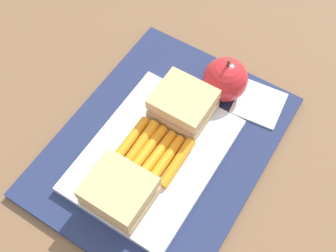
# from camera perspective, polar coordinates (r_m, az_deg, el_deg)

# --- Properties ---
(ground_plane) EXTENTS (2.40, 2.40, 0.00)m
(ground_plane) POSITION_cam_1_polar(r_m,az_deg,el_deg) (0.62, -0.62, -2.84)
(ground_plane) COLOR brown
(lunchbag_mat) EXTENTS (0.36, 0.28, 0.01)m
(lunchbag_mat) POSITION_cam_1_polar(r_m,az_deg,el_deg) (0.61, -0.62, -2.62)
(lunchbag_mat) COLOR navy
(lunchbag_mat) RESTS_ON ground_plane
(food_tray) EXTENTS (0.23, 0.17, 0.01)m
(food_tray) POSITION_cam_1_polar(r_m,az_deg,el_deg) (0.59, -1.94, -3.93)
(food_tray) COLOR white
(food_tray) RESTS_ON lunchbag_mat
(sandwich_half_left) EXTENTS (0.07, 0.08, 0.04)m
(sandwich_half_left) POSITION_cam_1_polar(r_m,az_deg,el_deg) (0.54, -6.59, -8.81)
(sandwich_half_left) COLOR tan
(sandwich_half_left) RESTS_ON food_tray
(sandwich_half_right) EXTENTS (0.07, 0.08, 0.04)m
(sandwich_half_right) POSITION_cam_1_polar(r_m,az_deg,el_deg) (0.60, 2.06, 2.91)
(sandwich_half_right) COLOR tan
(sandwich_half_right) RESTS_ON food_tray
(carrot_sticks_bundle) EXTENTS (0.08, 0.09, 0.02)m
(carrot_sticks_bundle) POSITION_cam_1_polar(r_m,az_deg,el_deg) (0.58, -1.95, -3.34)
(carrot_sticks_bundle) COLOR orange
(carrot_sticks_bundle) RESTS_ON food_tray
(apple) EXTENTS (0.07, 0.07, 0.08)m
(apple) POSITION_cam_1_polar(r_m,az_deg,el_deg) (0.63, 7.74, 6.24)
(apple) COLOR red
(apple) RESTS_ON lunchbag_mat
(paper_napkin) EXTENTS (0.08, 0.08, 0.00)m
(paper_napkin) POSITION_cam_1_polar(r_m,az_deg,el_deg) (0.66, 12.16, 3.01)
(paper_napkin) COLOR white
(paper_napkin) RESTS_ON lunchbag_mat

